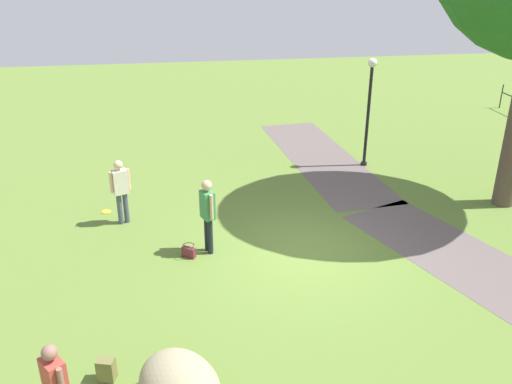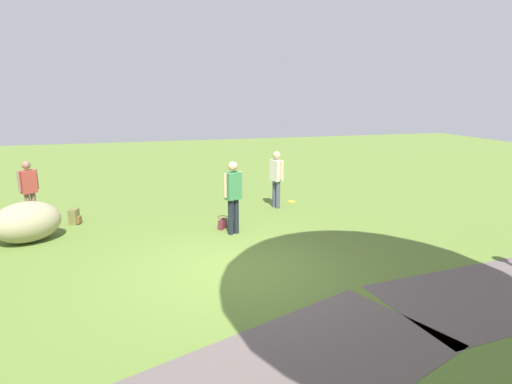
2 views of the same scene
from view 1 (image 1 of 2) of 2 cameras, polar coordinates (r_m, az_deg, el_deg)
The scene contains 9 objects.
ground_plane at distance 12.70m, azimuth 5.32°, elevation -6.40°, with size 48.00×48.00×0.00m, color olive.
footpath_segment_near at distance 18.44m, azimuth 6.90°, elevation 3.56°, with size 8.17×2.89×0.01m.
footpath_segment_mid at distance 12.80m, azimuth 24.07°, elevation -8.38°, with size 8.25×4.84×0.01m.
lamp_post at distance 17.43m, azimuth 11.83°, elevation 9.37°, with size 0.28×0.28×3.45m.
woman_with_handbag at distance 12.26m, azimuth -5.11°, elevation -1.99°, with size 0.49×0.35×1.80m.
passerby_on_path at distance 13.98m, azimuth -14.06°, elevation 0.48°, with size 0.35×0.49×1.71m.
handbag_on_grass at distance 12.52m, azimuth -7.11°, elevation -6.24°, with size 0.38×0.38×0.31m.
backpack_by_boulder at distance 9.58m, azimuth -15.44°, elevation -17.56°, with size 0.32×0.32×0.40m.
frisbee_on_grass at distance 15.08m, azimuth -15.48°, elevation -2.02°, with size 0.26×0.26×0.02m.
Camera 1 is at (10.58, -2.83, 6.43)m, focal length 38.01 mm.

